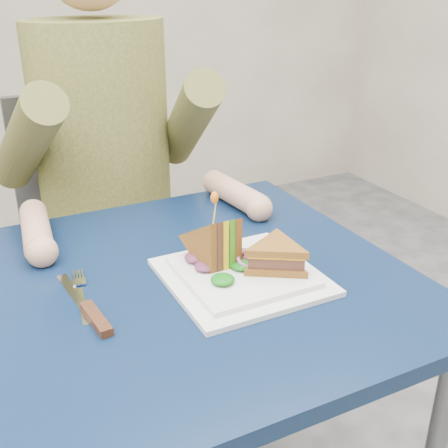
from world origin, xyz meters
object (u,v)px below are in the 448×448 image
sandwich_flat (276,256)px  fork (81,297)px  knife (92,313)px  diner (102,112)px  plate (242,275)px  sandwich_upright (215,246)px  table (194,313)px  chair (103,233)px

sandwich_flat → fork: sandwich_flat is taller
fork → knife: bearing=-88.6°
diner → sandwich_flat: size_ratio=4.27×
plate → sandwich_upright: size_ratio=1.86×
table → sandwich_flat: size_ratio=4.30×
table → diner: (-0.00, 0.54, 0.26)m
diner → sandwich_flat: diner is taller
table → sandwich_upright: bearing=-8.1°
chair → table: bearing=-90.0°
knife → plate: bearing=-0.8°
fork → knife: (0.00, -0.06, 0.00)m
chair → knife: (-0.20, -0.70, 0.20)m
knife → chair: bearing=74.3°
sandwich_upright → fork: 0.25m
sandwich_upright → knife: size_ratio=0.63×
diner → knife: diner is taller
plate → table: bearing=144.8°
plate → sandwich_upright: (-0.03, 0.04, 0.05)m
sandwich_flat → sandwich_upright: size_ratio=1.25×
fork → sandwich_flat: bearing=-15.4°
diner → sandwich_upright: (0.04, -0.55, -0.13)m
chair → sandwich_flat: 0.78m
plate → chair: bearing=95.8°
plate → fork: 0.28m
diner → plate: diner is taller
table → chair: bearing=90.0°
table → knife: knife is taller
chair → plate: 0.73m
knife → table: bearing=13.5°
table → sandwich_upright: (0.04, -0.01, 0.13)m
diner → knife: size_ratio=3.36×
table → sandwich_flat: bearing=-30.8°
diner → fork: bearing=-110.6°
diner → sandwich_flat: (0.13, -0.62, -0.14)m
table → plate: 0.12m
sandwich_flat → sandwich_upright: 0.11m
plate → diner: bearing=96.9°
table → sandwich_flat: sandwich_flat is taller
chair → knife: 0.75m
sandwich_flat → diner: bearing=101.6°
sandwich_flat → fork: (-0.32, 0.09, -0.04)m
chair → diner: bearing=-90.0°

